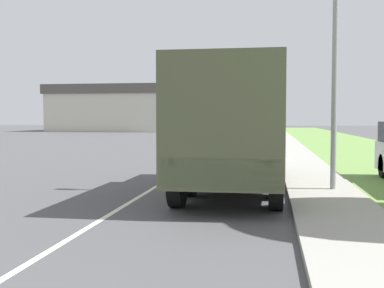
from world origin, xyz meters
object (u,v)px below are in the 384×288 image
(military_truck, at_px, (234,125))
(car_nearest_ahead, at_px, (247,144))
(lamp_post, at_px, (327,26))
(car_third_ahead, at_px, (210,132))
(car_second_ahead, at_px, (195,135))

(military_truck, relative_size, car_nearest_ahead, 1.71)
(car_nearest_ahead, height_order, lamp_post, lamp_post)
(car_third_ahead, xyz_separation_m, lamp_post, (6.48, -28.64, 3.52))
(car_third_ahead, relative_size, lamp_post, 0.69)
(military_truck, distance_m, car_nearest_ahead, 11.03)
(car_second_ahead, bearing_deg, car_nearest_ahead, -67.26)
(car_second_ahead, bearing_deg, military_truck, -78.53)
(military_truck, height_order, lamp_post, lamp_post)
(car_third_ahead, distance_m, lamp_post, 29.58)
(military_truck, bearing_deg, car_nearest_ahead, 90.76)
(military_truck, height_order, car_nearest_ahead, military_truck)
(military_truck, xyz_separation_m, car_nearest_ahead, (-0.14, 10.98, -1.07))
(car_nearest_ahead, bearing_deg, car_second_ahead, 112.74)
(military_truck, distance_m, lamp_post, 3.41)
(military_truck, bearing_deg, car_third_ahead, 98.20)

